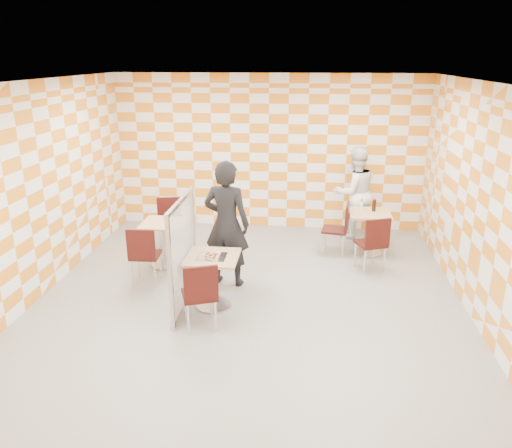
# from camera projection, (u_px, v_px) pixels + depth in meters

# --- Properties ---
(room_shell) EXTENTS (7.00, 7.00, 7.00)m
(room_shell) POSITION_uv_depth(u_px,v_px,m) (251.00, 192.00, 6.95)
(room_shell) COLOR gray
(room_shell) RESTS_ON ground
(main_table) EXTENTS (0.70, 0.70, 0.75)m
(main_table) POSITION_uv_depth(u_px,v_px,m) (213.00, 273.00, 6.78)
(main_table) COLOR tan
(main_table) RESTS_ON ground
(second_table) EXTENTS (0.70, 0.70, 0.75)m
(second_table) POSITION_uv_depth(u_px,v_px,m) (369.00, 226.00, 8.63)
(second_table) COLOR tan
(second_table) RESTS_ON ground
(empty_table) EXTENTS (0.70, 0.70, 0.75)m
(empty_table) POSITION_uv_depth(u_px,v_px,m) (165.00, 236.00, 8.13)
(empty_table) COLOR tan
(empty_table) RESTS_ON ground
(chair_main_front) EXTENTS (0.54, 0.55, 0.92)m
(chair_main_front) POSITION_uv_depth(u_px,v_px,m) (200.00, 292.00, 6.15)
(chair_main_front) COLOR black
(chair_main_front) RESTS_ON ground
(chair_second_front) EXTENTS (0.55, 0.55, 0.92)m
(chair_second_front) POSITION_uv_depth(u_px,v_px,m) (374.00, 240.00, 7.86)
(chair_second_front) COLOR black
(chair_second_front) RESTS_ON ground
(chair_second_side) EXTENTS (0.49, 0.48, 0.92)m
(chair_second_side) POSITION_uv_depth(u_px,v_px,m) (340.00, 225.00, 8.55)
(chair_second_side) COLOR black
(chair_second_side) RESTS_ON ground
(chair_empty_near) EXTENTS (0.44, 0.45, 0.92)m
(chair_empty_near) POSITION_uv_depth(u_px,v_px,m) (144.00, 252.00, 7.40)
(chair_empty_near) COLOR black
(chair_empty_near) RESTS_ON ground
(chair_empty_far) EXTENTS (0.50, 0.51, 0.92)m
(chair_empty_far) POSITION_uv_depth(u_px,v_px,m) (169.00, 220.00, 8.84)
(chair_empty_far) COLOR black
(chair_empty_far) RESTS_ON ground
(partition) EXTENTS (0.08, 1.38, 1.55)m
(partition) POSITION_uv_depth(u_px,v_px,m) (183.00, 253.00, 6.69)
(partition) COLOR white
(partition) RESTS_ON ground
(man_dark) EXTENTS (0.76, 0.57, 1.90)m
(man_dark) POSITION_uv_depth(u_px,v_px,m) (227.00, 224.00, 7.35)
(man_dark) COLOR black
(man_dark) RESTS_ON ground
(man_white) EXTENTS (1.03, 0.92, 1.74)m
(man_white) POSITION_uv_depth(u_px,v_px,m) (355.00, 192.00, 9.35)
(man_white) COLOR white
(man_white) RESTS_ON ground
(pizza_on_foil) EXTENTS (0.40, 0.40, 0.04)m
(pizza_on_foil) POSITION_uv_depth(u_px,v_px,m) (212.00, 255.00, 6.68)
(pizza_on_foil) COLOR silver
(pizza_on_foil) RESTS_ON main_table
(sport_bottle) EXTENTS (0.06, 0.06, 0.20)m
(sport_bottle) POSITION_uv_depth(u_px,v_px,m) (361.00, 205.00, 8.65)
(sport_bottle) COLOR white
(sport_bottle) RESTS_ON second_table
(soda_bottle) EXTENTS (0.07, 0.07, 0.23)m
(soda_bottle) POSITION_uv_depth(u_px,v_px,m) (374.00, 205.00, 8.61)
(soda_bottle) COLOR black
(soda_bottle) RESTS_ON second_table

